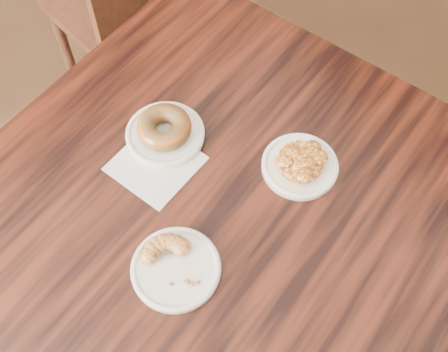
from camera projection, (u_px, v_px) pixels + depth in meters
floor at (221, 219)px, 1.93m from camera, size 5.00×5.00×0.00m
cafe_table at (225, 274)px, 1.43m from camera, size 1.25×1.25×0.75m
chair_far at (122, 6)px, 1.82m from camera, size 0.48×0.48×0.90m
napkin at (156, 164)px, 1.16m from camera, size 0.20×0.20×0.00m
plate_donut at (165, 134)px, 1.18m from camera, size 0.17×0.17×0.01m
plate_cruller at (176, 269)px, 1.04m from camera, size 0.17×0.17×0.01m
plate_fritter at (300, 166)px, 1.15m from camera, size 0.16×0.16×0.01m
glazed_donut at (164, 127)px, 1.16m from camera, size 0.11×0.11×0.04m
apple_fritter at (301, 161)px, 1.13m from camera, size 0.13×0.13×0.03m
cruller_fragment at (175, 265)px, 1.02m from camera, size 0.12×0.12×0.03m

